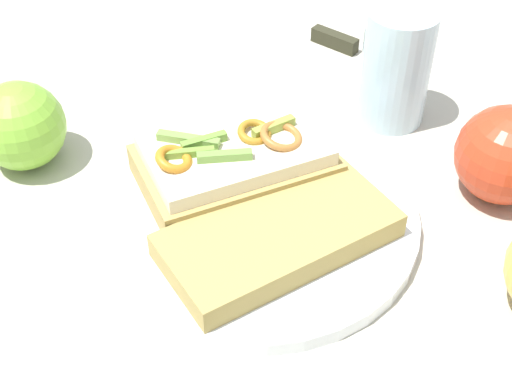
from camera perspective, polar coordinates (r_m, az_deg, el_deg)
ground_plane at (r=0.58m, az=0.00°, el=-2.40°), size 2.00×2.00×0.00m
plate at (r=0.58m, az=0.00°, el=-1.95°), size 0.26×0.26×0.01m
sandwich at (r=0.59m, az=-1.69°, el=2.47°), size 0.13×0.17×0.05m
bread_slice_side at (r=0.54m, az=1.83°, el=-3.48°), size 0.10×0.18×0.02m
apple_2 at (r=0.61m, az=19.29°, el=2.82°), size 0.09×0.09×0.08m
apple_3 at (r=0.65m, az=-18.29°, el=5.04°), size 0.08×0.08×0.08m
drinking_glass at (r=0.67m, az=11.10°, el=9.75°), size 0.06×0.06×0.11m
knife at (r=0.81m, az=5.34°, el=12.24°), size 0.13×0.05×0.02m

